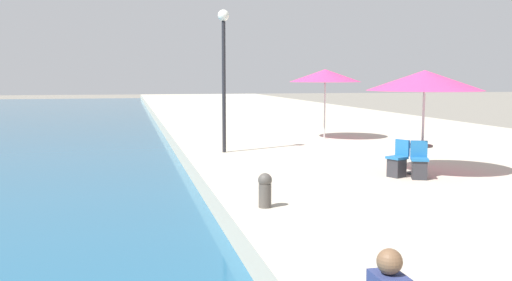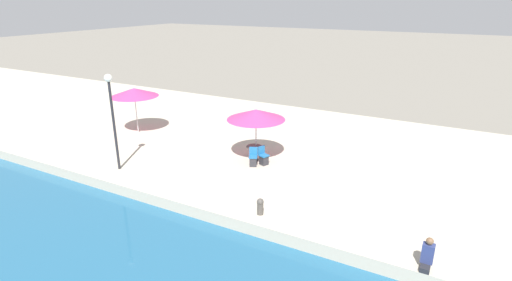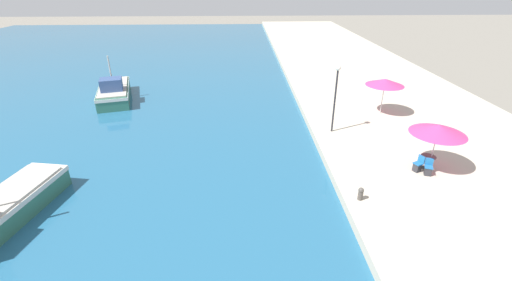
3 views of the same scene
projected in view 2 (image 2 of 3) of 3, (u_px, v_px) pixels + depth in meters
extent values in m
cube|color=#BCB29E|center=(35.00, 103.00, 32.16)|extent=(16.00, 90.00, 0.54)
cylinder|color=#B7B7B7|center=(256.00, 138.00, 19.90)|extent=(0.06, 0.06, 2.26)
cone|color=#E5387A|center=(256.00, 114.00, 19.49)|extent=(2.89, 2.89, 0.51)
cylinder|color=#B7B7B7|center=(136.00, 113.00, 23.93)|extent=(0.06, 0.06, 2.39)
cone|color=#E5387A|center=(134.00, 92.00, 23.50)|extent=(2.82, 2.82, 0.49)
cylinder|color=#333338|center=(254.00, 160.00, 20.15)|extent=(0.44, 0.44, 0.04)
cylinder|color=#333338|center=(254.00, 154.00, 20.04)|extent=(0.08, 0.08, 0.70)
cylinder|color=#4C4742|center=(254.00, 147.00, 19.91)|extent=(0.80, 0.80, 0.04)
cube|color=#2D2D33|center=(253.00, 162.00, 19.38)|extent=(0.45, 0.45, 0.45)
cube|color=#1E66A3|center=(253.00, 157.00, 19.29)|extent=(0.53, 0.53, 0.06)
cube|color=#1E66A3|center=(253.00, 151.00, 19.40)|extent=(0.22, 0.39, 0.40)
cube|color=#2D2D33|center=(264.00, 160.00, 19.54)|extent=(0.44, 0.44, 0.45)
cube|color=#1E66A3|center=(264.00, 155.00, 19.45)|extent=(0.52, 0.52, 0.06)
cube|color=#1E66A3|center=(261.00, 150.00, 19.52)|extent=(0.39, 0.21, 0.40)
cube|color=#232328|center=(425.00, 268.00, 11.99)|extent=(0.41, 0.28, 0.16)
cube|color=navy|center=(428.00, 253.00, 12.03)|extent=(0.26, 0.36, 0.62)
sphere|color=brown|center=(430.00, 241.00, 11.89)|extent=(0.22, 0.22, 0.22)
cylinder|color=#4C4742|center=(260.00, 209.00, 15.04)|extent=(0.24, 0.24, 0.45)
sphere|color=#4C4742|center=(260.00, 202.00, 14.94)|extent=(0.26, 0.26, 0.26)
cylinder|color=#232328|center=(114.00, 127.00, 18.42)|extent=(0.12, 0.12, 4.20)
sphere|color=white|center=(108.00, 78.00, 17.65)|extent=(0.36, 0.36, 0.36)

